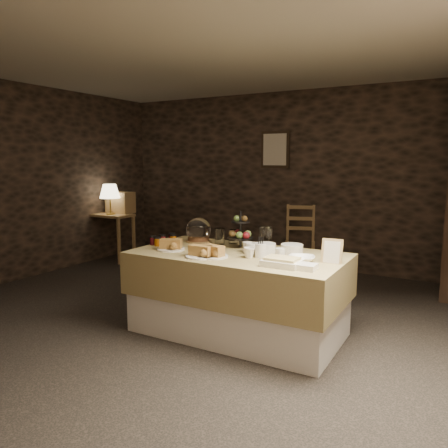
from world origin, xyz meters
The scene contains 27 objects.
ground_plane centered at (0.00, 0.00, 0.00)m, with size 5.50×5.00×0.01m, color black.
room_shell centered at (0.00, 0.00, 1.56)m, with size 5.52×5.02×2.60m.
buffet_table centered at (0.66, -0.26, 0.44)m, with size 1.92×1.02×0.76m.
console_table centered at (-2.50, 1.39, 0.62)m, with size 0.70×0.40×0.75m.
table_lamp centered at (-2.45, 1.34, 1.11)m, with size 0.32×0.32×0.47m.
wine_rack centered at (-2.45, 1.57, 0.92)m, with size 0.42×0.26×0.34m, color olive.
chair centered at (0.34, 2.34, 0.42)m, with size 0.55×0.54×0.73m.
framed_picture centered at (-0.15, 2.47, 1.75)m, with size 0.45×0.04×0.55m.
plate_stack_a centered at (0.90, -0.19, 0.81)m, with size 0.19×0.19×0.10m, color white.
plate_stack_b centered at (1.09, -0.04, 0.80)m, with size 0.20×0.20×0.09m, color white.
cutlery_holder centered at (0.91, -0.32, 0.82)m, with size 0.10×0.10×0.12m, color white.
cup_a centered at (0.79, -0.24, 0.81)m, with size 0.13×0.13×0.10m, color white.
cup_b centered at (0.84, -0.39, 0.80)m, with size 0.10×0.10×0.09m, color white.
mug_c centered at (0.72, -0.19, 0.81)m, with size 0.09×0.09×0.10m, color white.
mug_d centered at (1.08, -0.29, 0.80)m, with size 0.08×0.08×0.09m, color white.
bowl centered at (1.29, -0.33, 0.79)m, with size 0.22×0.22×0.05m, color white.
cake_dome centered at (0.04, 0.03, 0.86)m, with size 0.26×0.26×0.26m.
fruit_stand centered at (0.56, -0.02, 0.90)m, with size 0.25×0.25×0.35m.
bread_platter_left centered at (0.05, -0.46, 0.80)m, with size 0.26×0.26×0.11m.
bread_platter_center centered at (0.46, -0.58, 0.80)m, with size 0.26×0.26×0.11m.
bread_platter_right centered at (0.55, -0.52, 0.80)m, with size 0.26×0.26×0.11m.
jam_jars centered at (-0.20, -0.24, 0.80)m, with size 0.18×0.32×0.07m.
tart_dish centered at (1.19, -0.52, 0.79)m, with size 0.30×0.22×0.07m.
square_dish centered at (1.41, -0.54, 0.78)m, with size 0.14×0.14×0.04m, color white.
menu_frame centered at (1.51, -0.22, 0.85)m, with size 0.17×0.02×0.22m, color olive.
storage_jar_a centered at (0.30, 0.02, 0.84)m, with size 0.10×0.10×0.16m, color white.
storage_jar_b centered at (0.40, 0.12, 0.83)m, with size 0.09×0.09×0.14m, color white.
Camera 1 is at (2.47, -3.70, 1.59)m, focal length 35.00 mm.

